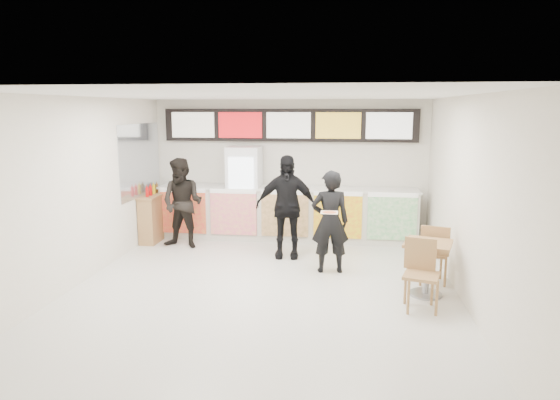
% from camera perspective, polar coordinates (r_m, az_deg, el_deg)
% --- Properties ---
extents(floor, '(7.00, 7.00, 0.00)m').
position_cam_1_polar(floor, '(8.01, -1.91, -10.11)').
color(floor, beige).
rests_on(floor, ground).
extents(ceiling, '(7.00, 7.00, 0.00)m').
position_cam_1_polar(ceiling, '(7.50, -2.05, 11.88)').
color(ceiling, white).
rests_on(ceiling, wall_back).
extents(wall_back, '(6.00, 0.00, 6.00)m').
position_cam_1_polar(wall_back, '(11.04, 1.06, 3.63)').
color(wall_back, silver).
rests_on(wall_back, floor).
extents(wall_left, '(0.00, 7.00, 7.00)m').
position_cam_1_polar(wall_left, '(8.63, -22.03, 0.94)').
color(wall_left, silver).
rests_on(wall_left, floor).
extents(wall_right, '(0.00, 7.00, 7.00)m').
position_cam_1_polar(wall_right, '(7.71, 20.60, -0.02)').
color(wall_right, silver).
rests_on(wall_right, floor).
extents(service_counter, '(5.56, 0.77, 1.14)m').
position_cam_1_polar(service_counter, '(10.79, 0.79, -1.52)').
color(service_counter, silver).
rests_on(service_counter, floor).
extents(menu_board, '(5.50, 0.14, 0.70)m').
position_cam_1_polar(menu_board, '(10.88, 1.02, 8.54)').
color(menu_board, black).
rests_on(menu_board, wall_back).
extents(drinks_fridge, '(0.70, 0.67, 2.00)m').
position_cam_1_polar(drinks_fridge, '(10.88, -4.09, 0.84)').
color(drinks_fridge, white).
rests_on(drinks_fridge, floor).
extents(mirror_panel, '(0.01, 2.00, 1.50)m').
position_cam_1_polar(mirror_panel, '(10.77, -15.66, 4.41)').
color(mirror_panel, '#B2B7BF').
rests_on(mirror_panel, wall_left).
extents(customer_main, '(0.71, 0.52, 1.78)m').
position_cam_1_polar(customer_main, '(8.61, 5.74, -2.49)').
color(customer_main, black).
rests_on(customer_main, floor).
extents(customer_left, '(0.99, 0.82, 1.83)m').
position_cam_1_polar(customer_left, '(10.28, -11.08, -0.37)').
color(customer_left, black).
rests_on(customer_left, floor).
extents(customer_mid, '(1.17, 0.54, 1.96)m').
position_cam_1_polar(customer_mid, '(9.42, 0.70, -0.76)').
color(customer_mid, black).
rests_on(customer_mid, floor).
extents(pizza_slice, '(0.36, 0.36, 0.02)m').
position_cam_1_polar(pizza_slice, '(8.11, 5.66, -1.37)').
color(pizza_slice, beige).
rests_on(pizza_slice, customer_main).
extents(cafe_table, '(0.91, 1.76, 0.99)m').
position_cam_1_polar(cafe_table, '(7.89, 16.49, -6.43)').
color(cafe_table, '#9F7B48').
rests_on(cafe_table, floor).
extents(condiment_ledge, '(0.36, 0.90, 1.20)m').
position_cam_1_polar(condiment_ledge, '(10.99, -14.33, -1.96)').
color(condiment_ledge, '#9F7B48').
rests_on(condiment_ledge, floor).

